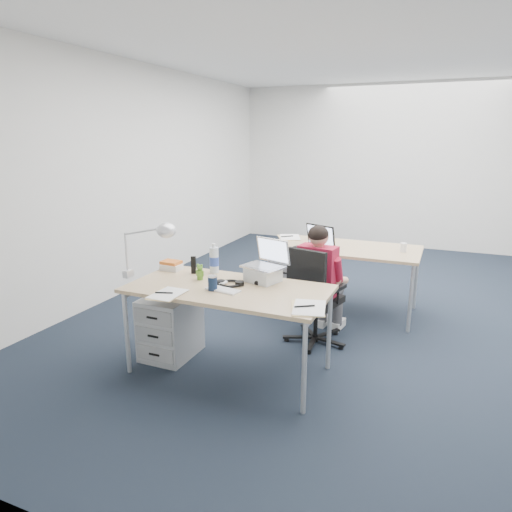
# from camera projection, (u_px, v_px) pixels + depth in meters

# --- Properties ---
(floor) EXTENTS (7.00, 7.00, 0.00)m
(floor) POSITION_uv_depth(u_px,v_px,m) (372.00, 314.00, 5.04)
(floor) COLOR black
(floor) RESTS_ON ground
(room) EXTENTS (6.02, 7.02, 2.80)m
(room) POSITION_uv_depth(u_px,v_px,m) (383.00, 155.00, 4.61)
(room) COLOR silver
(room) RESTS_ON ground
(desk_near) EXTENTS (1.60, 0.80, 0.73)m
(desk_near) POSITION_uv_depth(u_px,v_px,m) (228.00, 293.00, 3.64)
(desk_near) COLOR tan
(desk_near) RESTS_ON ground
(desk_far) EXTENTS (1.60, 0.80, 0.73)m
(desk_far) POSITION_uv_depth(u_px,v_px,m) (344.00, 251.00, 4.99)
(desk_far) COLOR tan
(desk_far) RESTS_ON ground
(office_chair) EXTENTS (0.72, 0.72, 0.94)m
(office_chair) POSITION_uv_depth(u_px,v_px,m) (314.00, 316.00, 4.27)
(office_chair) COLOR black
(office_chair) RESTS_ON ground
(seated_person) EXTENTS (0.38, 0.64, 1.11)m
(seated_person) POSITION_uv_depth(u_px,v_px,m) (322.00, 282.00, 4.33)
(seated_person) COLOR #A51731
(seated_person) RESTS_ON ground
(drawer_pedestal_near) EXTENTS (0.40, 0.50, 0.55)m
(drawer_pedestal_near) POSITION_uv_depth(u_px,v_px,m) (171.00, 326.00, 4.02)
(drawer_pedestal_near) COLOR #AFB2B4
(drawer_pedestal_near) RESTS_ON ground
(drawer_pedestal_far) EXTENTS (0.40, 0.50, 0.55)m
(drawer_pedestal_far) POSITION_uv_depth(u_px,v_px,m) (291.00, 281.00, 5.27)
(drawer_pedestal_far) COLOR #AFB2B4
(drawer_pedestal_far) RESTS_ON ground
(silver_laptop) EXTENTS (0.38, 0.34, 0.34)m
(silver_laptop) POSITION_uv_depth(u_px,v_px,m) (263.00, 261.00, 3.73)
(silver_laptop) COLOR silver
(silver_laptop) RESTS_ON desk_near
(wireless_keyboard) EXTENTS (0.29, 0.16, 0.01)m
(wireless_keyboard) POSITION_uv_depth(u_px,v_px,m) (223.00, 290.00, 3.55)
(wireless_keyboard) COLOR white
(wireless_keyboard) RESTS_ON desk_near
(computer_mouse) EXTENTS (0.08, 0.10, 0.03)m
(computer_mouse) POSITION_uv_depth(u_px,v_px,m) (223.00, 283.00, 3.69)
(computer_mouse) COLOR white
(computer_mouse) RESTS_ON desk_near
(headphones) EXTENTS (0.27, 0.23, 0.04)m
(headphones) POSITION_uv_depth(u_px,v_px,m) (230.00, 283.00, 3.68)
(headphones) COLOR black
(headphones) RESTS_ON desk_near
(can_koozie) EXTENTS (0.08, 0.08, 0.12)m
(can_koozie) POSITION_uv_depth(u_px,v_px,m) (213.00, 283.00, 3.55)
(can_koozie) COLOR #13213C
(can_koozie) RESTS_ON desk_near
(water_bottle) EXTENTS (0.11, 0.11, 0.26)m
(water_bottle) POSITION_uv_depth(u_px,v_px,m) (214.00, 258.00, 4.00)
(water_bottle) COLOR silver
(water_bottle) RESTS_ON desk_near
(bear_figurine) EXTENTS (0.09, 0.08, 0.14)m
(bear_figurine) POSITION_uv_depth(u_px,v_px,m) (200.00, 272.00, 3.81)
(bear_figurine) COLOR #3C7F22
(bear_figurine) RESTS_ON desk_near
(book_stack) EXTENTS (0.20, 0.17, 0.08)m
(book_stack) POSITION_uv_depth(u_px,v_px,m) (171.00, 265.00, 4.10)
(book_stack) COLOR silver
(book_stack) RESTS_ON desk_near
(cordless_phone) EXTENTS (0.05, 0.03, 0.15)m
(cordless_phone) POSITION_uv_depth(u_px,v_px,m) (194.00, 265.00, 3.98)
(cordless_phone) COLOR black
(cordless_phone) RESTS_ON desk_near
(papers_left) EXTENTS (0.21, 0.30, 0.01)m
(papers_left) POSITION_uv_depth(u_px,v_px,m) (166.00, 294.00, 3.45)
(papers_left) COLOR #DABD7E
(papers_left) RESTS_ON desk_near
(papers_right) EXTENTS (0.29, 0.36, 0.01)m
(papers_right) POSITION_uv_depth(u_px,v_px,m) (307.00, 308.00, 3.17)
(papers_right) COLOR #DABD7E
(papers_right) RESTS_ON desk_near
(sunglasses) EXTENTS (0.11, 0.06, 0.02)m
(sunglasses) POSITION_uv_depth(u_px,v_px,m) (260.00, 284.00, 3.67)
(sunglasses) COLOR black
(sunglasses) RESTS_ON desk_near
(desk_lamp) EXTENTS (0.49, 0.33, 0.52)m
(desk_lamp) POSITION_uv_depth(u_px,v_px,m) (142.00, 249.00, 3.77)
(desk_lamp) COLOR silver
(desk_lamp) RESTS_ON desk_near
(dark_laptop) EXTENTS (0.47, 0.46, 0.26)m
(dark_laptop) POSITION_uv_depth(u_px,v_px,m) (313.00, 237.00, 4.86)
(dark_laptop) COLOR black
(dark_laptop) RESTS_ON desk_far
(far_cup) EXTENTS (0.08, 0.08, 0.09)m
(far_cup) POSITION_uv_depth(u_px,v_px,m) (403.00, 247.00, 4.75)
(far_cup) COLOR white
(far_cup) RESTS_ON desk_far
(far_papers) EXTENTS (0.35, 0.39, 0.01)m
(far_papers) POSITION_uv_depth(u_px,v_px,m) (289.00, 237.00, 5.43)
(far_papers) COLOR white
(far_papers) RESTS_ON desk_far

